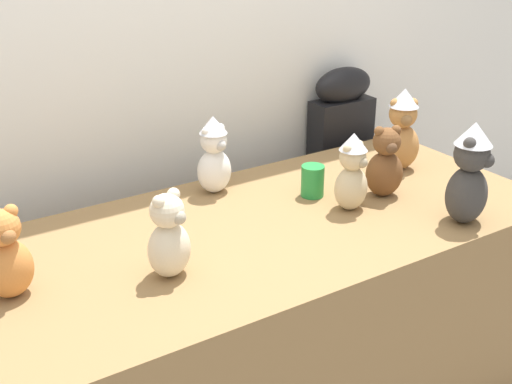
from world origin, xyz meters
name	(u,v)px	position (x,y,z in m)	size (l,w,h in m)	color
wall_back	(154,18)	(0.00, 0.93, 1.30)	(7.00, 0.08, 2.60)	white
display_table	(256,326)	(0.00, 0.25, 0.38)	(1.98, 0.86, 0.75)	olive
instrument_case	(338,181)	(0.80, 0.81, 0.53)	(0.28, 0.12, 1.04)	black
teddy_bear_cream	(169,237)	(-0.35, 0.13, 0.87)	(0.16, 0.15, 0.25)	beige
teddy_bear_snow	(214,156)	(0.03, 0.56, 0.88)	(0.14, 0.12, 0.28)	white
teddy_bear_sand	(352,173)	(0.34, 0.19, 0.88)	(0.14, 0.12, 0.26)	#CCB78E
teddy_bear_charcoal	(469,175)	(0.58, -0.07, 0.91)	(0.19, 0.17, 0.33)	#383533
teddy_bear_caramel	(402,130)	(0.72, 0.37, 0.90)	(0.18, 0.17, 0.31)	#B27A42
teddy_bear_ginger	(6,256)	(-0.75, 0.26, 0.87)	(0.14, 0.12, 0.25)	#D17F3D
teddy_bear_chestnut	(385,164)	(0.50, 0.22, 0.87)	(0.16, 0.15, 0.25)	brown
party_cup_green	(313,181)	(0.29, 0.35, 0.81)	(0.08, 0.08, 0.11)	#238C3D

